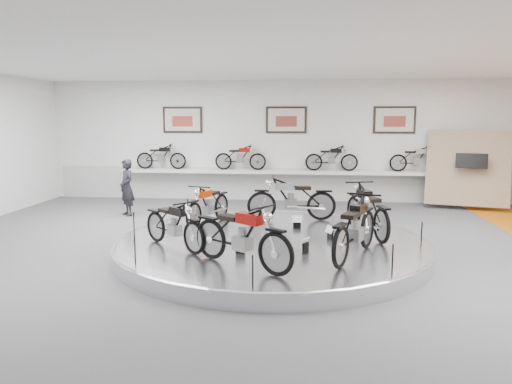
# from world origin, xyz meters

# --- Properties ---
(floor) EXTENTS (16.00, 16.00, 0.00)m
(floor) POSITION_xyz_m (0.00, 0.00, 0.00)
(floor) COLOR #4B4B4E
(floor) RESTS_ON ground
(ceiling) EXTENTS (16.00, 16.00, 0.00)m
(ceiling) POSITION_xyz_m (0.00, 0.00, 4.00)
(ceiling) COLOR white
(ceiling) RESTS_ON wall_back
(wall_back) EXTENTS (16.00, 0.00, 16.00)m
(wall_back) POSITION_xyz_m (0.00, 7.00, 2.00)
(wall_back) COLOR white
(wall_back) RESTS_ON floor
(wall_front) EXTENTS (16.00, 0.00, 16.00)m
(wall_front) POSITION_xyz_m (0.00, -7.00, 2.00)
(wall_front) COLOR white
(wall_front) RESTS_ON floor
(dado_band) EXTENTS (15.68, 0.04, 1.10)m
(dado_band) POSITION_xyz_m (0.00, 6.98, 0.55)
(dado_band) COLOR #BCBCBA
(dado_band) RESTS_ON floor
(display_platform) EXTENTS (6.40, 6.40, 0.30)m
(display_platform) POSITION_xyz_m (0.00, 0.30, 0.15)
(display_platform) COLOR silver
(display_platform) RESTS_ON floor
(platform_rim) EXTENTS (6.40, 6.40, 0.10)m
(platform_rim) POSITION_xyz_m (0.00, 0.30, 0.27)
(platform_rim) COLOR #B2B2BA
(platform_rim) RESTS_ON display_platform
(shelf) EXTENTS (11.00, 0.55, 0.10)m
(shelf) POSITION_xyz_m (0.00, 6.70, 1.00)
(shelf) COLOR silver
(shelf) RESTS_ON wall_back
(poster_left) EXTENTS (1.35, 0.06, 0.88)m
(poster_left) POSITION_xyz_m (-3.50, 6.96, 2.70)
(poster_left) COLOR beige
(poster_left) RESTS_ON wall_back
(poster_center) EXTENTS (1.35, 0.06, 0.88)m
(poster_center) POSITION_xyz_m (0.00, 6.96, 2.70)
(poster_center) COLOR beige
(poster_center) RESTS_ON wall_back
(poster_right) EXTENTS (1.35, 0.06, 0.88)m
(poster_right) POSITION_xyz_m (3.50, 6.96, 2.70)
(poster_right) COLOR beige
(poster_right) RESTS_ON wall_back
(display_panel) EXTENTS (2.56, 1.52, 2.30)m
(display_panel) POSITION_xyz_m (5.60, 6.10, 1.25)
(display_panel) COLOR #9C7F60
(display_panel) RESTS_ON floor
(shelf_bike_a) EXTENTS (1.22, 0.43, 0.73)m
(shelf_bike_a) POSITION_xyz_m (-4.20, 6.70, 1.42)
(shelf_bike_a) COLOR black
(shelf_bike_a) RESTS_ON shelf
(shelf_bike_b) EXTENTS (1.22, 0.43, 0.73)m
(shelf_bike_b) POSITION_xyz_m (-1.50, 6.70, 1.42)
(shelf_bike_b) COLOR maroon
(shelf_bike_b) RESTS_ON shelf
(shelf_bike_c) EXTENTS (1.22, 0.43, 0.73)m
(shelf_bike_c) POSITION_xyz_m (1.50, 6.70, 1.42)
(shelf_bike_c) COLOR black
(shelf_bike_c) RESTS_ON shelf
(shelf_bike_d) EXTENTS (1.22, 0.43, 0.73)m
(shelf_bike_d) POSITION_xyz_m (4.20, 6.70, 1.42)
(shelf_bike_d) COLOR #BCBDC1
(shelf_bike_d) RESTS_ON shelf
(bike_a) EXTENTS (1.16, 1.99, 1.11)m
(bike_a) POSITION_xyz_m (1.99, 0.90, 0.85)
(bike_a) COLOR black
(bike_a) RESTS_ON display_platform
(bike_b) EXTENTS (1.88, 0.81, 1.08)m
(bike_b) POSITION_xyz_m (0.34, 2.28, 0.84)
(bike_b) COLOR #BCBDC1
(bike_b) RESTS_ON display_platform
(bike_c) EXTENTS (1.06, 1.74, 0.97)m
(bike_c) POSITION_xyz_m (-1.58, 1.58, 0.78)
(bike_c) COLOR #CB3000
(bike_c) RESTS_ON display_platform
(bike_d) EXTENTS (1.59, 1.48, 0.95)m
(bike_d) POSITION_xyz_m (-1.82, -0.55, 0.77)
(bike_d) COLOR black
(bike_d) RESTS_ON display_platform
(bike_e) EXTENTS (1.90, 1.62, 1.10)m
(bike_e) POSITION_xyz_m (-0.37, -1.64, 0.85)
(bike_e) COLOR maroon
(bike_e) RESTS_ON display_platform
(bike_f) EXTENTS (1.36, 2.00, 1.11)m
(bike_f) POSITION_xyz_m (1.58, -0.87, 0.86)
(bike_f) COLOR black
(bike_f) RESTS_ON display_platform
(visitor) EXTENTS (0.68, 0.70, 1.62)m
(visitor) POSITION_xyz_m (-4.40, 3.92, 0.81)
(visitor) COLOR black
(visitor) RESTS_ON floor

